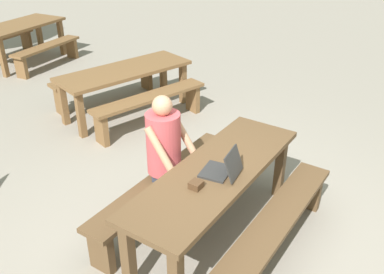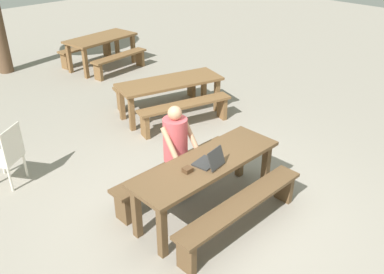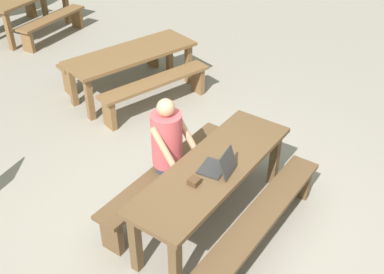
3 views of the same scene
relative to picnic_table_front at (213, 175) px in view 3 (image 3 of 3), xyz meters
The scene contains 13 objects.
ground_plane 0.64m from the picnic_table_front, ahead, with size 30.00×30.00×0.00m, color gray.
picnic_table_front is the anchor object (origin of this frame).
bench_near 0.65m from the picnic_table_front, 90.00° to the right, with size 2.02×0.30×0.45m.
bench_far 0.65m from the picnic_table_front, 90.00° to the left, with size 2.02×0.30×0.45m.
laptop 0.20m from the picnic_table_front, 116.51° to the right, with size 0.33×0.36×0.25m.
small_pouch 0.37m from the picnic_table_front, behind, with size 0.10×0.10×0.06m.
person_seated 0.57m from the picnic_table_front, 90.36° to the left, with size 0.44×0.42×1.31m.
picnic_table_rear 3.01m from the picnic_table_front, 57.30° to the left, with size 2.10×1.22×0.70m.
bench_rear_south 2.45m from the picnic_table_front, 53.07° to the left, with size 1.80×0.77×0.48m.
bench_rear_north 3.61m from the picnic_table_front, 60.16° to the left, with size 1.80×0.77×0.48m.
picnic_table_distant 6.28m from the picnic_table_front, 68.75° to the left, with size 1.82×1.02×0.78m.
bench_distant_south 5.72m from the picnic_table_front, 65.72° to the left, with size 1.59×0.48×0.44m.
bench_distant_north 6.86m from the picnic_table_front, 71.28° to the left, with size 1.59×0.48×0.44m.
Camera 3 is at (-3.05, -1.90, 3.60)m, focal length 43.30 mm.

